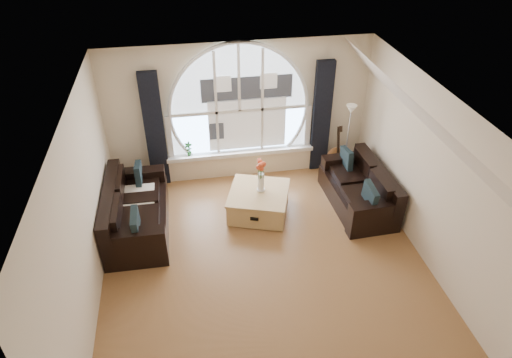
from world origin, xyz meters
The scene contains 20 objects.
ground centered at (0.00, 0.00, 0.00)m, with size 5.00×5.50×0.01m, color brown.
ceiling centered at (0.00, 0.00, 2.70)m, with size 5.00×5.50×0.01m, color silver.
wall_back centered at (0.00, 2.75, 1.35)m, with size 5.00×0.01×2.70m, color beige.
wall_left centered at (-2.50, 0.00, 1.35)m, with size 0.01×5.50×2.70m, color beige.
wall_right centered at (2.50, 0.00, 1.35)m, with size 0.01×5.50×2.70m, color beige.
attic_slope centered at (2.20, 0.00, 2.35)m, with size 0.92×5.50×0.72m, color silver.
arched_window centered at (0.00, 2.72, 1.62)m, with size 2.60×0.06×2.15m, color silver.
window_sill centered at (0.00, 2.65, 0.51)m, with size 2.90×0.22×0.08m, color white.
window_frame centered at (0.00, 2.69, 1.62)m, with size 2.76×0.08×2.15m, color white.
neighbor_house centered at (0.15, 2.71, 1.50)m, with size 1.70×0.02×1.50m, color silver.
curtain_left centered at (-1.60, 2.63, 1.15)m, with size 0.35×0.12×2.30m, color black.
curtain_right centered at (1.60, 2.63, 1.15)m, with size 0.35×0.12×2.30m, color black.
sofa_left centered at (-1.98, 1.24, 0.40)m, with size 0.98×1.96×0.87m, color black.
sofa_right centered at (1.94, 1.25, 0.40)m, with size 0.89×1.78×0.79m, color black.
coffee_chest centered at (0.13, 1.35, 0.25)m, with size 1.02×1.02×0.50m, color #A68653.
throw_blanket centered at (-1.95, 1.52, 0.50)m, with size 0.55×0.55×0.10m, color silver.
vase_flowers centered at (0.18, 1.39, 0.85)m, with size 0.24×0.24×0.70m, color white.
floor_lamp centered at (1.99, 2.15, 0.80)m, with size 0.24×0.24×1.60m, color #B2B2B2.
guitar centered at (1.93, 2.49, 0.53)m, with size 0.36×0.24×1.06m, color brown.
potted_plant centered at (-1.02, 2.65, 0.69)m, with size 0.15×0.10×0.29m, color #1E6023.
Camera 1 is at (-1.05, -5.06, 5.19)m, focal length 32.10 mm.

